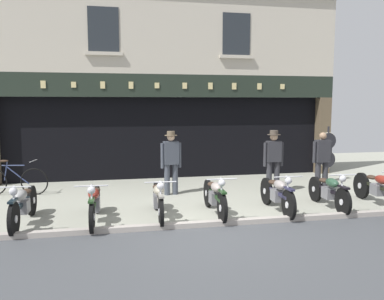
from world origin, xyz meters
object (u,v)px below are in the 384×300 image
(salesman_right, at_px, (322,159))
(salesman_left, at_px, (171,160))
(motorcycle_center, at_px, (215,196))
(motorcycle_center_left, at_px, (158,199))
(tyre_sign_pole, at_px, (328,151))
(leaning_bicycle, at_px, (14,180))
(motorcycle_left, at_px, (95,202))
(shopkeeper_center, at_px, (273,158))
(motorcycle_center_right, at_px, (277,193))
(advert_board_near, at_px, (73,124))
(motorcycle_far_left, at_px, (23,204))
(motorcycle_far_right, at_px, (378,188))
(motorcycle_right, at_px, (329,191))

(salesman_right, bearing_deg, salesman_left, -9.36)
(motorcycle_center, xyz_separation_m, salesman_left, (-0.64, 2.09, 0.51))
(motorcycle_center_left, relative_size, tyre_sign_pole, 1.16)
(motorcycle_center_left, height_order, leaning_bicycle, leaning_bicycle)
(motorcycle_center_left, height_order, motorcycle_center, motorcycle_center)
(motorcycle_left, relative_size, shopkeeper_center, 1.21)
(motorcycle_left, relative_size, motorcycle_center_right, 1.04)
(salesman_left, xyz_separation_m, advert_board_near, (-2.68, 2.47, 0.84))
(motorcycle_center_left, bearing_deg, shopkeeper_center, -149.57)
(motorcycle_center, distance_m, shopkeeper_center, 2.80)
(motorcycle_center, bearing_deg, motorcycle_far_left, 0.99)
(motorcycle_far_left, relative_size, motorcycle_far_right, 1.01)
(motorcycle_center_right, bearing_deg, motorcycle_right, -176.44)
(tyre_sign_pole, height_order, leaning_bicycle, tyre_sign_pole)
(motorcycle_far_left, distance_m, shopkeeper_center, 6.27)
(motorcycle_center, xyz_separation_m, leaning_bicycle, (-4.72, 2.89, -0.04))
(motorcycle_center_right, distance_m, shopkeeper_center, 2.02)
(motorcycle_center, relative_size, motorcycle_center_right, 1.02)
(motorcycle_far_left, relative_size, advert_board_near, 1.97)
(motorcycle_center_left, bearing_deg, motorcycle_right, -178.04)
(motorcycle_center, distance_m, salesman_right, 3.75)
(motorcycle_center_right, distance_m, tyre_sign_pole, 4.08)
(motorcycle_right, relative_size, motorcycle_far_right, 0.94)
(motorcycle_left, xyz_separation_m, shopkeeper_center, (4.62, 1.82, 0.53))
(shopkeeper_center, bearing_deg, salesman_right, 170.28)
(motorcycle_center_right, relative_size, leaning_bicycle, 1.10)
(motorcycle_right, xyz_separation_m, shopkeeper_center, (-0.61, 1.80, 0.53))
(tyre_sign_pole, bearing_deg, motorcycle_center_left, -153.20)
(motorcycle_center_right, bearing_deg, salesman_left, -44.08)
(motorcycle_far_right, relative_size, leaning_bicycle, 1.15)
(motorcycle_right, height_order, advert_board_near, advert_board_near)
(motorcycle_left, distance_m, leaning_bicycle, 3.66)
(motorcycle_center_right, bearing_deg, motorcycle_center_left, 0.75)
(salesman_right, bearing_deg, motorcycle_center_left, 16.80)
(motorcycle_right, relative_size, leaning_bicycle, 1.08)
(motorcycle_center_right, height_order, tyre_sign_pole, tyre_sign_pole)
(motorcycle_center_left, bearing_deg, motorcycle_far_right, -177.93)
(motorcycle_right, distance_m, leaning_bicycle, 7.97)
(salesman_left, relative_size, salesman_right, 1.03)
(motorcycle_left, distance_m, tyre_sign_pole, 7.41)
(tyre_sign_pole, bearing_deg, motorcycle_far_right, -96.74)
(motorcycle_left, height_order, motorcycle_center, motorcycle_center)
(motorcycle_left, relative_size, salesman_left, 1.21)
(motorcycle_center_left, bearing_deg, motorcycle_center_right, -178.95)
(motorcycle_center_right, xyz_separation_m, shopkeeper_center, (0.67, 1.83, 0.52))
(motorcycle_far_left, xyz_separation_m, motorcycle_center, (3.91, -0.04, -0.00))
(motorcycle_right, relative_size, tyre_sign_pole, 1.12)
(motorcycle_right, bearing_deg, motorcycle_center_left, 2.76)
(tyre_sign_pole, distance_m, leaning_bicycle, 9.04)
(salesman_right, xyz_separation_m, leaning_bicycle, (-8.11, 1.35, -0.52))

